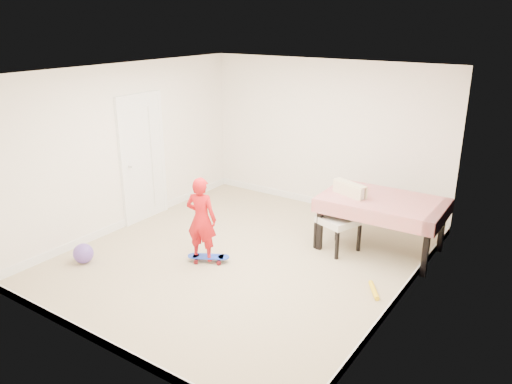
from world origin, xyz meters
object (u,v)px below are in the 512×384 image
Objects in this scene: skateboard at (209,259)px; balloon at (83,253)px; dining_chair at (338,218)px; child at (201,221)px; dining_table at (381,225)px.

balloon is (-1.43, -0.99, 0.10)m from skateboard.
dining_chair is 1.98m from child.
dining_chair is 1.70× the size of skateboard.
skateboard is 0.56m from child.
child reaches higher than dining_table.
dining_chair is at bearing 40.61° from balloon.
dining_chair is 0.84× the size of child.
dining_chair is at bearing -149.00° from child.
dining_chair reaches higher than dining_table.
child reaches higher than balloon.
skateboard is at bearing -114.18° from dining_chair.
skateboard is (-1.84, -1.69, -0.36)m from dining_table.
dining_chair reaches higher than balloon.
child is (-1.40, -1.39, 0.10)m from dining_chair.
dining_chair is at bearing 17.38° from skateboard.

